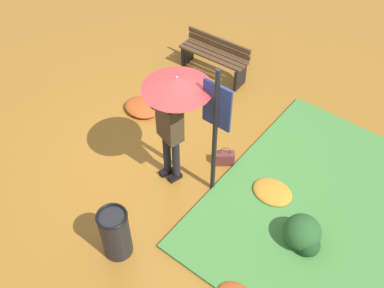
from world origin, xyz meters
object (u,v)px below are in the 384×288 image
(person_with_umbrella, at_px, (174,103))
(trash_bin, at_px, (115,233))
(park_bench, at_px, (214,56))
(handbag, at_px, (225,158))
(info_sign_post, at_px, (216,120))

(person_with_umbrella, xyz_separation_m, trash_bin, (0.21, -1.53, -1.13))
(trash_bin, bearing_deg, park_bench, 108.09)
(park_bench, bearing_deg, handbag, -49.50)
(person_with_umbrella, distance_m, park_bench, 2.99)
(person_with_umbrella, bearing_deg, info_sign_post, 17.14)
(park_bench, xyz_separation_m, trash_bin, (1.32, -4.05, 0.02))
(person_with_umbrella, relative_size, handbag, 5.53)
(handbag, bearing_deg, person_with_umbrella, -122.18)
(handbag, bearing_deg, info_sign_post, -75.05)
(info_sign_post, xyz_separation_m, handbag, (-0.14, 0.52, -1.32))
(person_with_umbrella, xyz_separation_m, handbag, (0.44, 0.70, -1.42))
(info_sign_post, xyz_separation_m, park_bench, (-1.70, 2.35, -1.04))
(info_sign_post, distance_m, trash_bin, 2.02)
(info_sign_post, relative_size, trash_bin, 2.76)
(info_sign_post, bearing_deg, handbag, 104.95)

